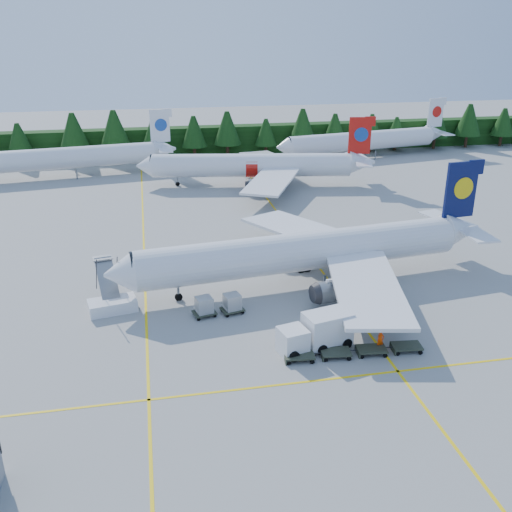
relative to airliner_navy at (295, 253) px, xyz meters
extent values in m
plane|color=gray|center=(-2.01, -12.00, -3.66)|extent=(320.00, 320.00, 0.00)
cube|color=yellow|center=(-16.01, 8.00, -3.65)|extent=(0.25, 120.00, 0.01)
cube|color=yellow|center=(3.99, 8.00, -3.65)|extent=(0.25, 120.00, 0.01)
cube|color=yellow|center=(-2.01, -18.00, -3.65)|extent=(80.00, 0.25, 0.01)
cube|color=black|center=(-2.01, 70.00, -0.66)|extent=(220.00, 4.00, 6.00)
cylinder|color=silver|center=(0.68, 0.08, 0.09)|extent=(35.61, 8.35, 4.16)
cone|color=silver|center=(-18.32, -2.20, 0.09)|extent=(3.39, 4.48, 4.16)
cube|color=#08103E|center=(19.78, 2.38, 5.29)|extent=(3.97, 0.83, 6.45)
cube|color=silver|center=(2.72, 9.23, -0.54)|extent=(12.22, 16.78, 1.18)
cylinder|color=slate|center=(0.99, 6.20, -1.99)|extent=(3.77, 2.59, 2.18)
cube|color=silver|center=(4.83, -8.32, -0.54)|extent=(9.14, 16.51, 1.18)
cylinder|color=slate|center=(2.43, -5.78, -1.99)|extent=(3.77, 2.59, 2.18)
cylinder|color=slate|center=(-12.66, -1.52, -2.77)|extent=(0.25, 0.25, 1.77)
cylinder|color=silver|center=(3.04, 41.79, -0.03)|extent=(34.49, 9.54, 4.03)
cone|color=silver|center=(-15.27, 44.80, -0.03)|extent=(3.44, 4.44, 4.03)
cube|color=red|center=(21.45, 38.76, 5.01)|extent=(3.84, 0.97, 6.25)
cube|color=silver|center=(7.42, 49.75, -0.63)|extent=(8.26, 15.86, 1.14)
cylinder|color=slate|center=(4.99, 47.39, -2.05)|extent=(3.73, 2.65, 2.12)
cube|color=silver|center=(4.64, 32.84, -0.63)|extent=(12.32, 16.22, 1.14)
cylinder|color=slate|center=(3.09, 35.85, -2.05)|extent=(3.73, 2.65, 2.12)
cylinder|color=slate|center=(-9.82, 43.90, -2.80)|extent=(0.24, 0.24, 1.71)
cylinder|color=silver|center=(-29.94, 54.48, -0.12)|extent=(33.65, 8.72, 3.93)
cube|color=silver|center=(-11.94, 57.11, 4.80)|extent=(3.75, 0.88, 6.10)
cylinder|color=silver|center=(30.22, 60.00, -0.09)|extent=(33.88, 10.06, 3.97)
cone|color=silver|center=(12.28, 56.67, -0.09)|extent=(3.45, 4.41, 3.97)
cube|color=silver|center=(48.26, 63.35, 4.87)|extent=(3.77, 1.03, 6.15)
cylinder|color=slate|center=(17.63, 57.66, -2.87)|extent=(0.24, 0.24, 1.59)
cube|color=silver|center=(-19.20, -2.65, -3.06)|extent=(4.98, 3.26, 1.20)
cube|color=slate|center=(-19.63, -0.50, -1.14)|extent=(2.57, 4.63, 3.25)
cube|color=slate|center=(-20.06, 1.64, 0.34)|extent=(2.19, 1.67, 0.13)
cube|color=white|center=(-3.76, -13.69, -2.48)|extent=(2.70, 2.70, 2.36)
cube|color=black|center=(-3.76, -13.69, -1.92)|extent=(2.35, 2.51, 1.01)
cube|color=white|center=(-0.48, -12.91, -1.97)|extent=(4.50, 3.33, 2.92)
cube|color=#353C2B|center=(-3.46, -14.79, -3.18)|extent=(2.68, 1.83, 0.15)
cube|color=#353C2B|center=(-0.29, -14.91, -3.18)|extent=(2.68, 1.83, 0.15)
cube|color=#353C2B|center=(2.88, -15.02, -3.18)|extent=(2.68, 1.83, 0.15)
cube|color=#353C2B|center=(6.04, -15.14, -3.18)|extent=(2.68, 1.83, 0.15)
cube|color=#353C2B|center=(-10.44, -5.44, -3.27)|extent=(2.46, 2.10, 0.14)
cube|color=#B8BBBD|center=(-10.44, -5.44, -2.45)|extent=(1.80, 1.77, 1.50)
cube|color=#353C2B|center=(-7.68, -5.27, -3.27)|extent=(2.46, 2.10, 0.14)
cube|color=#B8BBBD|center=(-7.68, -5.27, -2.45)|extent=(1.80, 1.77, 1.50)
imported|color=#FF4205|center=(3.82, -14.57, -2.73)|extent=(0.75, 0.56, 1.86)
imported|color=#D83A04|center=(-2.17, -12.92, -2.73)|extent=(1.14, 1.07, 1.86)
imported|color=#E54F04|center=(6.81, -10.85, -2.75)|extent=(0.70, 0.86, 1.82)
camera|label=1|loc=(-14.90, -54.57, 22.42)|focal=40.00mm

